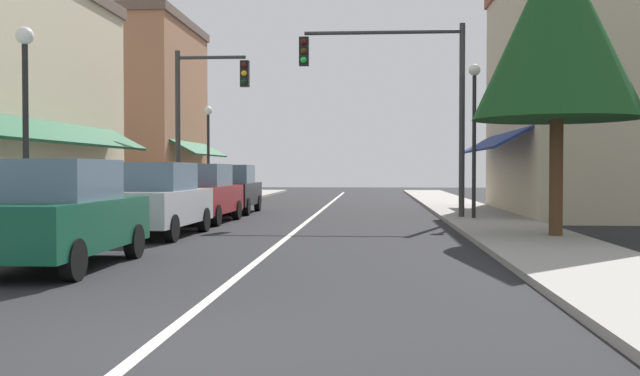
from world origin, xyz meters
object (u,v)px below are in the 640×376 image
(parked_car_second_left, at_px, (156,200))
(parked_car_third_left, at_px, (201,194))
(street_lamp_left_far, at_px, (208,138))
(street_lamp_right_mid, at_px, (474,116))
(traffic_signal_mast_arm, at_px, (407,87))
(street_lamp_left_near, at_px, (25,98))
(parked_car_nearest_left, at_px, (59,214))
(traffic_signal_left_corner, at_px, (201,108))
(parked_car_far_left, at_px, (231,189))
(tree_right_near, at_px, (557,28))

(parked_car_second_left, bearing_deg, parked_car_third_left, 91.53)
(parked_car_second_left, height_order, street_lamp_left_far, street_lamp_left_far)
(parked_car_second_left, xyz_separation_m, street_lamp_right_mid, (8.27, 5.46, 2.37))
(traffic_signal_mast_arm, bearing_deg, street_lamp_left_near, -132.34)
(parked_car_nearest_left, height_order, traffic_signal_left_corner, traffic_signal_left_corner)
(parked_car_far_left, height_order, traffic_signal_left_corner, traffic_signal_left_corner)
(street_lamp_left_far, relative_size, tree_right_near, 0.63)
(street_lamp_left_far, bearing_deg, tree_right_near, -51.18)
(parked_car_third_left, bearing_deg, street_lamp_left_far, 103.22)
(parked_car_third_left, height_order, traffic_signal_mast_arm, traffic_signal_mast_arm)
(traffic_signal_mast_arm, relative_size, street_lamp_left_far, 1.44)
(street_lamp_right_mid, bearing_deg, traffic_signal_left_corner, 165.13)
(tree_right_near, bearing_deg, parked_car_far_left, 134.40)
(parked_car_third_left, xyz_separation_m, parked_car_far_left, (-0.03, 4.70, 0.00))
(parked_car_second_left, bearing_deg, parked_car_nearest_left, -87.44)
(parked_car_third_left, xyz_separation_m, street_lamp_left_far, (-1.86, 9.04, 2.06))
(traffic_signal_mast_arm, height_order, street_lamp_left_far, traffic_signal_mast_arm)
(parked_car_far_left, bearing_deg, parked_car_second_left, -90.81)
(parked_car_far_left, bearing_deg, parked_car_third_left, -90.58)
(parked_car_far_left, distance_m, street_lamp_left_far, 5.14)
(parked_car_far_left, relative_size, street_lamp_left_far, 0.96)
(parked_car_third_left, height_order, street_lamp_left_far, street_lamp_left_far)
(parked_car_second_left, relative_size, street_lamp_left_far, 0.96)
(parked_car_far_left, distance_m, traffic_signal_mast_arm, 7.79)
(parked_car_second_left, distance_m, street_lamp_right_mid, 10.19)
(parked_car_nearest_left, xyz_separation_m, street_lamp_right_mid, (8.18, 11.04, 2.37))
(parked_car_third_left, bearing_deg, street_lamp_right_mid, 8.43)
(parked_car_nearest_left, bearing_deg, parked_car_third_left, 90.14)
(parked_car_nearest_left, relative_size, traffic_signal_mast_arm, 0.67)
(traffic_signal_mast_arm, bearing_deg, tree_right_near, -64.17)
(street_lamp_left_far, bearing_deg, parked_car_nearest_left, -84.20)
(traffic_signal_mast_arm, distance_m, traffic_signal_left_corner, 7.33)
(parked_car_nearest_left, relative_size, tree_right_near, 0.60)
(parked_car_nearest_left, xyz_separation_m, street_lamp_left_near, (-1.88, 2.71, 2.16))
(parked_car_second_left, relative_size, parked_car_third_left, 1.00)
(parked_car_nearest_left, bearing_deg, street_lamp_left_far, 95.49)
(parked_car_second_left, height_order, parked_car_far_left, same)
(parked_car_third_left, height_order, traffic_signal_left_corner, traffic_signal_left_corner)
(parked_car_second_left, xyz_separation_m, tree_right_near, (9.29, -0.34, 3.90))
(street_lamp_right_mid, relative_size, tree_right_near, 0.70)
(traffic_signal_left_corner, distance_m, tree_right_near, 13.06)
(traffic_signal_mast_arm, bearing_deg, street_lamp_right_mid, -13.79)
(parked_car_second_left, height_order, traffic_signal_left_corner, traffic_signal_left_corner)
(tree_right_near, bearing_deg, parked_car_second_left, 177.91)
(parked_car_second_left, bearing_deg, parked_car_far_left, 91.76)
(street_lamp_left_near, relative_size, street_lamp_left_far, 1.04)
(traffic_signal_left_corner, bearing_deg, tree_right_near, -39.08)
(traffic_signal_left_corner, height_order, street_lamp_left_near, traffic_signal_left_corner)
(street_lamp_left_near, bearing_deg, parked_car_far_left, 81.61)
(traffic_signal_left_corner, bearing_deg, traffic_signal_mast_arm, -15.17)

